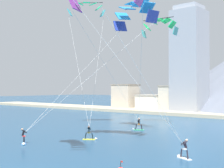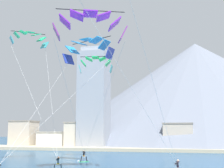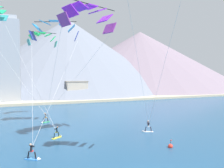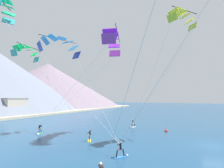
{
  "view_description": "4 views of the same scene",
  "coord_description": "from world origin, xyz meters",
  "px_view_note": "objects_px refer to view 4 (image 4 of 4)",
  "views": [
    {
      "loc": [
        19.52,
        -10.2,
        5.93
      ],
      "look_at": [
        -0.96,
        13.51,
        6.37
      ],
      "focal_mm": 50.0,
      "sensor_mm": 36.0,
      "label": 1
    },
    {
      "loc": [
        8.1,
        -17.79,
        4.39
      ],
      "look_at": [
        0.88,
        12.11,
        9.04
      ],
      "focal_mm": 50.0,
      "sensor_mm": 36.0,
      "label": 2
    },
    {
      "loc": [
        -9.8,
        -14.09,
        8.52
      ],
      "look_at": [
        2.56,
        17.17,
        7.03
      ],
      "focal_mm": 35.0,
      "sensor_mm": 36.0,
      "label": 3
    },
    {
      "loc": [
        -24.1,
        1.69,
        6.16
      ],
      "look_at": [
        2.75,
        16.55,
        9.14
      ],
      "focal_mm": 24.0,
      "sensor_mm": 36.0,
      "label": 4
    }
  ],
  "objects_px": {
    "parafoil_kite_far_right": "(182,18)",
    "race_marker_buoy": "(166,131)",
    "parafoil_kite_distant_high_outer": "(26,51)",
    "parafoil_kite_mid_center": "(61,45)",
    "kitesurfer_mid_center": "(122,152)",
    "kitesurfer_far_left": "(90,137)",
    "kitesurfer_near_lead": "(39,131)",
    "parafoil_kite_far_left": "(4,7)",
    "parafoil_kite_near_lead": "(112,40)",
    "kitesurfer_far_right": "(132,125)"
  },
  "relations": [
    {
      "from": "parafoil_kite_near_lead",
      "to": "parafoil_kite_mid_center",
      "type": "distance_m",
      "value": 9.67
    },
    {
      "from": "kitesurfer_near_lead",
      "to": "parafoil_kite_distant_high_outer",
      "type": "height_order",
      "value": "parafoil_kite_distant_high_outer"
    },
    {
      "from": "kitesurfer_mid_center",
      "to": "parafoil_kite_far_right",
      "type": "xyz_separation_m",
      "value": [
        10.31,
        -5.75,
        18.41
      ]
    },
    {
      "from": "parafoil_kite_near_lead",
      "to": "parafoil_kite_far_right",
      "type": "xyz_separation_m",
      "value": [
        3.16,
        -10.91,
        2.68
      ]
    },
    {
      "from": "kitesurfer_far_right",
      "to": "parafoil_kite_far_right",
      "type": "relative_size",
      "value": 0.09
    },
    {
      "from": "parafoil_kite_near_lead",
      "to": "parafoil_kite_mid_center",
      "type": "height_order",
      "value": "parafoil_kite_mid_center"
    },
    {
      "from": "parafoil_kite_distant_high_outer",
      "to": "kitesurfer_near_lead",
      "type": "bearing_deg",
      "value": -92.01
    },
    {
      "from": "kitesurfer_near_lead",
      "to": "race_marker_buoy",
      "type": "relative_size",
      "value": 1.73
    },
    {
      "from": "parafoil_kite_far_left",
      "to": "parafoil_kite_distant_high_outer",
      "type": "distance_m",
      "value": 11.67
    },
    {
      "from": "parafoil_kite_mid_center",
      "to": "parafoil_kite_distant_high_outer",
      "type": "xyz_separation_m",
      "value": [
        -1.33,
        8.41,
        -0.32
      ]
    },
    {
      "from": "kitesurfer_mid_center",
      "to": "parafoil_kite_near_lead",
      "type": "height_order",
      "value": "parafoil_kite_near_lead"
    },
    {
      "from": "kitesurfer_mid_center",
      "to": "parafoil_kite_distant_high_outer",
      "type": "relative_size",
      "value": 0.3
    },
    {
      "from": "kitesurfer_mid_center",
      "to": "kitesurfer_far_left",
      "type": "bearing_deg",
      "value": 64.22
    },
    {
      "from": "kitesurfer_mid_center",
      "to": "race_marker_buoy",
      "type": "distance_m",
      "value": 15.09
    },
    {
      "from": "kitesurfer_far_left",
      "to": "parafoil_kite_mid_center",
      "type": "relative_size",
      "value": 0.1
    },
    {
      "from": "kitesurfer_far_left",
      "to": "race_marker_buoy",
      "type": "relative_size",
      "value": 1.65
    },
    {
      "from": "kitesurfer_mid_center",
      "to": "parafoil_kite_mid_center",
      "type": "height_order",
      "value": "parafoil_kite_mid_center"
    },
    {
      "from": "parafoil_kite_near_lead",
      "to": "kitesurfer_mid_center",
      "type": "bearing_deg",
      "value": -144.22
    },
    {
      "from": "parafoil_kite_far_left",
      "to": "parafoil_kite_distant_high_outer",
      "type": "height_order",
      "value": "parafoil_kite_far_left"
    },
    {
      "from": "race_marker_buoy",
      "to": "kitesurfer_mid_center",
      "type": "bearing_deg",
      "value": 172.26
    },
    {
      "from": "kitesurfer_far_right",
      "to": "parafoil_kite_mid_center",
      "type": "xyz_separation_m",
      "value": [
        -12.06,
        9.23,
        15.58
      ]
    },
    {
      "from": "kitesurfer_mid_center",
      "to": "parafoil_kite_near_lead",
      "type": "relative_size",
      "value": 0.11
    },
    {
      "from": "kitesurfer_near_lead",
      "to": "parafoil_kite_far_left",
      "type": "height_order",
      "value": "parafoil_kite_far_left"
    },
    {
      "from": "kitesurfer_far_left",
      "to": "kitesurfer_far_right",
      "type": "xyz_separation_m",
      "value": [
        12.7,
        -1.76,
        0.05
      ]
    },
    {
      "from": "parafoil_kite_far_left",
      "to": "kitesurfer_far_left",
      "type": "bearing_deg",
      "value": -41.79
    },
    {
      "from": "kitesurfer_far_right",
      "to": "parafoil_kite_far_right",
      "type": "distance_m",
      "value": 22.09
    },
    {
      "from": "parafoil_kite_near_lead",
      "to": "race_marker_buoy",
      "type": "height_order",
      "value": "parafoil_kite_near_lead"
    },
    {
      "from": "kitesurfer_far_right",
      "to": "parafoil_kite_mid_center",
      "type": "bearing_deg",
      "value": 142.56
    },
    {
      "from": "race_marker_buoy",
      "to": "parafoil_kite_mid_center",
      "type": "bearing_deg",
      "value": 124.05
    },
    {
      "from": "kitesurfer_mid_center",
      "to": "parafoil_kite_near_lead",
      "type": "bearing_deg",
      "value": 35.78
    },
    {
      "from": "parafoil_kite_far_right",
      "to": "parafoil_kite_distant_high_outer",
      "type": "xyz_separation_m",
      "value": [
        -7.71,
        28.44,
        -3.16
      ]
    },
    {
      "from": "kitesurfer_near_lead",
      "to": "kitesurfer_mid_center",
      "type": "height_order",
      "value": "kitesurfer_near_lead"
    },
    {
      "from": "kitesurfer_near_lead",
      "to": "kitesurfer_far_left",
      "type": "bearing_deg",
      "value": -85.12
    },
    {
      "from": "kitesurfer_far_right",
      "to": "parafoil_kite_distant_high_outer",
      "type": "distance_m",
      "value": 26.9
    },
    {
      "from": "parafoil_kite_distant_high_outer",
      "to": "race_marker_buoy",
      "type": "xyz_separation_m",
      "value": [
        12.35,
        -24.72,
        -15.62
      ]
    },
    {
      "from": "kitesurfer_far_left",
      "to": "kitesurfer_near_lead",
      "type": "bearing_deg",
      "value": 94.88
    },
    {
      "from": "kitesurfer_far_left",
      "to": "kitesurfer_mid_center",
      "type": "bearing_deg",
      "value": -115.78
    },
    {
      "from": "parafoil_kite_far_right",
      "to": "race_marker_buoy",
      "type": "xyz_separation_m",
      "value": [
        4.64,
        3.72,
        -18.78
      ]
    },
    {
      "from": "kitesurfer_far_left",
      "to": "parafoil_kite_near_lead",
      "type": "xyz_separation_m",
      "value": [
        3.87,
        -1.65,
        15.79
      ]
    },
    {
      "from": "kitesurfer_far_right",
      "to": "race_marker_buoy",
      "type": "relative_size",
      "value": 1.73
    },
    {
      "from": "parafoil_kite_near_lead",
      "to": "parafoil_kite_far_left",
      "type": "bearing_deg",
      "value": 143.15
    },
    {
      "from": "parafoil_kite_near_lead",
      "to": "parafoil_kite_far_left",
      "type": "distance_m",
      "value": 15.81
    },
    {
      "from": "parafoil_kite_far_left",
      "to": "parafoil_kite_far_right",
      "type": "bearing_deg",
      "value": -52.28
    },
    {
      "from": "parafoil_kite_far_right",
      "to": "parafoil_kite_distant_high_outer",
      "type": "distance_m",
      "value": 29.63
    },
    {
      "from": "kitesurfer_mid_center",
      "to": "kitesurfer_far_right",
      "type": "xyz_separation_m",
      "value": [
        15.99,
        5.04,
        -0.01
      ]
    },
    {
      "from": "kitesurfer_far_left",
      "to": "parafoil_kite_distant_high_outer",
      "type": "xyz_separation_m",
      "value": [
        -0.68,
        15.88,
        15.31
      ]
    },
    {
      "from": "kitesurfer_near_lead",
      "to": "parafoil_kite_distant_high_outer",
      "type": "distance_m",
      "value": 16.24
    },
    {
      "from": "parafoil_kite_mid_center",
      "to": "parafoil_kite_far_right",
      "type": "relative_size",
      "value": 0.86
    },
    {
      "from": "parafoil_kite_far_left",
      "to": "parafoil_kite_distant_high_outer",
      "type": "relative_size",
      "value": 3.09
    },
    {
      "from": "kitesurfer_far_right",
      "to": "parafoil_kite_far_right",
      "type": "xyz_separation_m",
      "value": [
        -5.68,
        -10.79,
        18.42
      ]
    }
  ]
}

